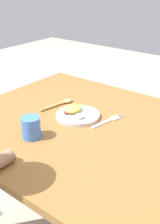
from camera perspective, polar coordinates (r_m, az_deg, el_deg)
dining_table at (r=1.33m, az=1.25°, el=-7.76°), size 1.18×0.96×0.74m
plate at (r=1.32m, az=-0.69°, el=-0.39°), size 0.21×0.21×0.05m
fork at (r=1.29m, az=5.74°, el=-1.78°), size 0.06×0.20×0.01m
spoon at (r=1.45m, az=-3.91°, el=1.78°), size 0.06×0.20×0.02m
drinking_cup at (r=1.16m, az=-9.86°, el=-3.10°), size 0.08×0.08×0.09m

